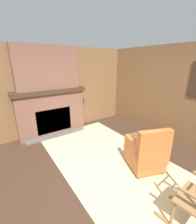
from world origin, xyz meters
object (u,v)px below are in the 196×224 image
at_px(armchair, 146,154).
at_px(oil_lamp_vase, 37,87).
at_px(storage_case, 67,84).
at_px(firewood_stack, 139,137).

distance_m(armchair, oil_lamp_vase, 3.06).
bearing_deg(armchair, storage_case, 30.68).
xyz_separation_m(armchair, firewood_stack, (-0.85, 0.83, -0.28)).
relative_size(firewood_stack, storage_case, 2.38).
relative_size(firewood_stack, oil_lamp_vase, 2.29).
height_order(armchair, storage_case, storage_case).
xyz_separation_m(armchair, oil_lamp_vase, (-2.58, -1.25, 1.05)).
height_order(armchair, oil_lamp_vase, oil_lamp_vase).
distance_m(armchair, storage_case, 2.82).
bearing_deg(armchair, firewood_stack, -22.53).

